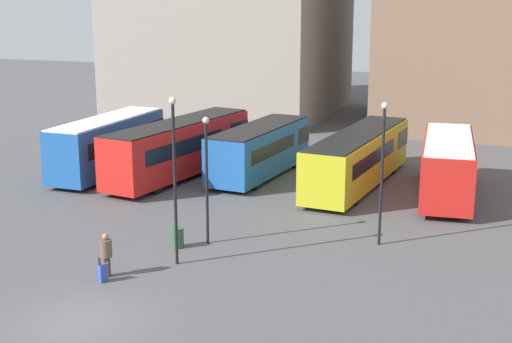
{
  "coord_description": "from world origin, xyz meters",
  "views": [
    {
      "loc": [
        12.59,
        -17.94,
        10.27
      ],
      "look_at": [
        1.39,
        12.86,
        2.16
      ],
      "focal_mm": 50.0,
      "sensor_mm": 36.0,
      "label": 1
    }
  ],
  "objects_px": {
    "bus_3": "(359,156)",
    "lamp_post_2": "(207,170)",
    "bus_0": "(109,144)",
    "bus_4": "(447,165)",
    "suitcase": "(103,273)",
    "bus_2": "(260,149)",
    "bus_1": "(180,146)",
    "lamp_post_1": "(382,163)",
    "trash_bin": "(178,238)",
    "traveler": "(106,251)",
    "lamp_post_0": "(174,170)"
  },
  "relations": [
    {
      "from": "bus_1",
      "to": "trash_bin",
      "type": "distance_m",
      "value": 12.22
    },
    {
      "from": "bus_0",
      "to": "suitcase",
      "type": "xyz_separation_m",
      "value": [
        8.52,
        -14.53,
        -1.45
      ]
    },
    {
      "from": "bus_0",
      "to": "lamp_post_0",
      "type": "height_order",
      "value": "lamp_post_0"
    },
    {
      "from": "bus_1",
      "to": "lamp_post_1",
      "type": "bearing_deg",
      "value": -111.51
    },
    {
      "from": "trash_bin",
      "to": "lamp_post_0",
      "type": "bearing_deg",
      "value": -64.71
    },
    {
      "from": "bus_2",
      "to": "bus_4",
      "type": "relative_size",
      "value": 0.98
    },
    {
      "from": "lamp_post_0",
      "to": "trash_bin",
      "type": "bearing_deg",
      "value": 115.29
    },
    {
      "from": "bus_2",
      "to": "lamp_post_1",
      "type": "distance_m",
      "value": 13.06
    },
    {
      "from": "trash_bin",
      "to": "lamp_post_2",
      "type": "bearing_deg",
      "value": 44.69
    },
    {
      "from": "bus_0",
      "to": "bus_3",
      "type": "distance_m",
      "value": 14.64
    },
    {
      "from": "bus_2",
      "to": "trash_bin",
      "type": "relative_size",
      "value": 10.95
    },
    {
      "from": "bus_1",
      "to": "bus_3",
      "type": "distance_m",
      "value": 10.25
    },
    {
      "from": "trash_bin",
      "to": "bus_3",
      "type": "bearing_deg",
      "value": 68.48
    },
    {
      "from": "bus_1",
      "to": "lamp_post_2",
      "type": "height_order",
      "value": "lamp_post_2"
    },
    {
      "from": "bus_3",
      "to": "trash_bin",
      "type": "distance_m",
      "value": 13.58
    },
    {
      "from": "lamp_post_0",
      "to": "lamp_post_1",
      "type": "height_order",
      "value": "lamp_post_0"
    },
    {
      "from": "bus_1",
      "to": "lamp_post_2",
      "type": "distance_m",
      "value": 11.85
    },
    {
      "from": "bus_1",
      "to": "suitcase",
      "type": "relative_size",
      "value": 12.21
    },
    {
      "from": "bus_2",
      "to": "lamp_post_2",
      "type": "xyz_separation_m",
      "value": [
        1.84,
        -11.8,
        1.62
      ]
    },
    {
      "from": "suitcase",
      "to": "lamp_post_2",
      "type": "height_order",
      "value": "lamp_post_2"
    },
    {
      "from": "bus_0",
      "to": "bus_1",
      "type": "xyz_separation_m",
      "value": [
        4.33,
        0.73,
        -0.01
      ]
    },
    {
      "from": "bus_3",
      "to": "traveler",
      "type": "height_order",
      "value": "bus_3"
    },
    {
      "from": "lamp_post_1",
      "to": "trash_bin",
      "type": "relative_size",
      "value": 7.15
    },
    {
      "from": "lamp_post_2",
      "to": "traveler",
      "type": "bearing_deg",
      "value": -113.44
    },
    {
      "from": "bus_0",
      "to": "lamp_post_1",
      "type": "relative_size",
      "value": 1.54
    },
    {
      "from": "bus_4",
      "to": "suitcase",
      "type": "bearing_deg",
      "value": 140.99
    },
    {
      "from": "bus_2",
      "to": "suitcase",
      "type": "height_order",
      "value": "bus_2"
    },
    {
      "from": "bus_2",
      "to": "lamp_post_2",
      "type": "distance_m",
      "value": 12.05
    },
    {
      "from": "lamp_post_1",
      "to": "bus_0",
      "type": "bearing_deg",
      "value": 158.01
    },
    {
      "from": "bus_0",
      "to": "trash_bin",
      "type": "relative_size",
      "value": 11.03
    },
    {
      "from": "traveler",
      "to": "lamp_post_1",
      "type": "xyz_separation_m",
      "value": [
        8.95,
        7.02,
        2.54
      ]
    },
    {
      "from": "traveler",
      "to": "trash_bin",
      "type": "distance_m",
      "value": 3.96
    },
    {
      "from": "bus_0",
      "to": "bus_1",
      "type": "distance_m",
      "value": 4.39
    },
    {
      "from": "bus_3",
      "to": "lamp_post_2",
      "type": "distance_m",
      "value": 12.41
    },
    {
      "from": "bus_2",
      "to": "lamp_post_1",
      "type": "bearing_deg",
      "value": -131.86
    },
    {
      "from": "traveler",
      "to": "trash_bin",
      "type": "relative_size",
      "value": 2.0
    },
    {
      "from": "bus_2",
      "to": "lamp_post_2",
      "type": "height_order",
      "value": "lamp_post_2"
    },
    {
      "from": "traveler",
      "to": "suitcase",
      "type": "relative_size",
      "value": 1.75
    },
    {
      "from": "suitcase",
      "to": "bus_0",
      "type": "bearing_deg",
      "value": 46.42
    },
    {
      "from": "lamp_post_0",
      "to": "trash_bin",
      "type": "distance_m",
      "value": 3.89
    },
    {
      "from": "bus_3",
      "to": "trash_bin",
      "type": "bearing_deg",
      "value": 164.01
    },
    {
      "from": "lamp_post_1",
      "to": "suitcase",
      "type": "bearing_deg",
      "value": -139.6
    },
    {
      "from": "bus_2",
      "to": "lamp_post_0",
      "type": "distance_m",
      "value": 14.73
    },
    {
      "from": "bus_1",
      "to": "suitcase",
      "type": "height_order",
      "value": "bus_1"
    },
    {
      "from": "lamp_post_1",
      "to": "bus_1",
      "type": "bearing_deg",
      "value": 149.28
    },
    {
      "from": "bus_0",
      "to": "bus_3",
      "type": "relative_size",
      "value": 0.77
    },
    {
      "from": "bus_0",
      "to": "bus_3",
      "type": "height_order",
      "value": "bus_0"
    },
    {
      "from": "bus_1",
      "to": "suitcase",
      "type": "distance_m",
      "value": 15.89
    },
    {
      "from": "bus_1",
      "to": "lamp_post_1",
      "type": "height_order",
      "value": "lamp_post_1"
    },
    {
      "from": "trash_bin",
      "to": "traveler",
      "type": "bearing_deg",
      "value": -106.08
    }
  ]
}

